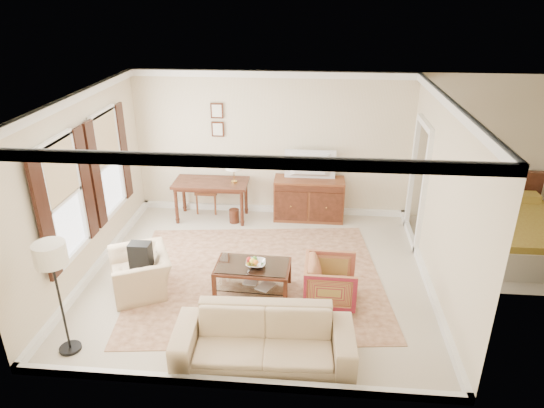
% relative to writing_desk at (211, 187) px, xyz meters
% --- Properties ---
extents(room_shell, '(5.51, 5.01, 2.91)m').
position_rel_writing_desk_xyz_m(room_shell, '(1.17, -2.03, 1.78)').
color(room_shell, beige).
rests_on(room_shell, ground).
extents(annex_bedroom, '(3.00, 2.70, 2.90)m').
position_rel_writing_desk_xyz_m(annex_bedroom, '(5.66, -0.88, -0.35)').
color(annex_bedroom, beige).
rests_on(annex_bedroom, ground).
extents(window_front, '(0.12, 1.56, 1.80)m').
position_rel_writing_desk_xyz_m(window_front, '(-1.53, -2.73, 0.86)').
color(window_front, '#CCB284').
rests_on(window_front, room_shell).
extents(window_rear, '(0.12, 1.56, 1.80)m').
position_rel_writing_desk_xyz_m(window_rear, '(-1.53, -1.13, 0.86)').
color(window_rear, '#CCB284').
rests_on(window_rear, room_shell).
extents(doorway, '(0.10, 1.12, 2.25)m').
position_rel_writing_desk_xyz_m(doorway, '(3.88, -0.53, 0.38)').
color(doorway, white).
rests_on(doorway, room_shell).
extents(rug, '(4.35, 3.85, 0.01)m').
position_rel_writing_desk_xyz_m(rug, '(1.17, -2.13, -0.69)').
color(rug, brown).
rests_on(rug, room_shell).
extents(writing_desk, '(1.47, 0.73, 0.80)m').
position_rel_writing_desk_xyz_m(writing_desk, '(0.00, 0.00, 0.00)').
color(writing_desk, '#522617').
rests_on(writing_desk, room_shell).
extents(desk_chair, '(0.52, 0.52, 1.05)m').
position_rel_writing_desk_xyz_m(desk_chair, '(-0.16, 0.35, -0.17)').
color(desk_chair, brown).
rests_on(desk_chair, room_shell).
extents(desk_lamp, '(0.32, 0.32, 0.50)m').
position_rel_writing_desk_xyz_m(desk_lamp, '(0.47, 0.00, 0.36)').
color(desk_lamp, silver).
rests_on(desk_lamp, writing_desk).
extents(framed_prints, '(0.25, 0.04, 0.68)m').
position_rel_writing_desk_xyz_m(framed_prints, '(0.10, 0.44, 1.25)').
color(framed_prints, '#522617').
rests_on(framed_prints, room_shell).
extents(sideboard, '(1.39, 0.53, 0.86)m').
position_rel_writing_desk_xyz_m(sideboard, '(1.95, 0.17, -0.27)').
color(sideboard, brown).
rests_on(sideboard, room_shell).
extents(tv, '(0.95, 0.55, 0.12)m').
position_rel_writing_desk_xyz_m(tv, '(1.95, 0.15, 0.64)').
color(tv, black).
rests_on(tv, sideboard).
extents(coffee_table, '(1.16, 0.71, 0.48)m').
position_rel_writing_desk_xyz_m(coffee_table, '(1.15, -2.51, -0.32)').
color(coffee_table, '#522617').
rests_on(coffee_table, room_shell).
extents(fruit_bowl, '(0.42, 0.42, 0.10)m').
position_rel_writing_desk_xyz_m(fruit_bowl, '(1.20, -2.55, -0.16)').
color(fruit_bowl, silver).
rests_on(fruit_bowl, coffee_table).
extents(book_a, '(0.28, 0.08, 0.38)m').
position_rel_writing_desk_xyz_m(book_a, '(1.02, -2.47, -0.51)').
color(book_a, brown).
rests_on(book_a, coffee_table).
extents(book_b, '(0.26, 0.16, 0.38)m').
position_rel_writing_desk_xyz_m(book_b, '(1.26, -2.58, -0.51)').
color(book_b, brown).
rests_on(book_b, coffee_table).
extents(striped_armchair, '(0.72, 0.77, 0.78)m').
position_rel_writing_desk_xyz_m(striped_armchair, '(2.33, -2.68, -0.31)').
color(striped_armchair, maroon).
rests_on(striped_armchair, room_shell).
extents(club_armchair, '(1.00, 1.15, 0.85)m').
position_rel_writing_desk_xyz_m(club_armchair, '(-0.58, -2.63, -0.27)').
color(club_armchair, tan).
rests_on(club_armchair, room_shell).
extents(backpack, '(0.38, 0.38, 0.40)m').
position_rel_writing_desk_xyz_m(backpack, '(-0.55, -2.61, -0.02)').
color(backpack, black).
rests_on(backpack, club_armchair).
extents(sofa, '(2.27, 0.75, 0.88)m').
position_rel_writing_desk_xyz_m(sofa, '(1.48, -4.00, -0.25)').
color(sofa, tan).
rests_on(sofa, room_shell).
extents(floor_lamp, '(0.39, 0.39, 1.58)m').
position_rel_writing_desk_xyz_m(floor_lamp, '(-1.07, -4.04, 0.63)').
color(floor_lamp, black).
rests_on(floor_lamp, room_shell).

